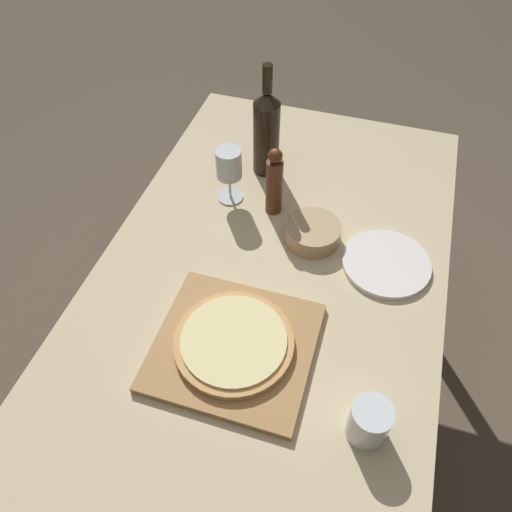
# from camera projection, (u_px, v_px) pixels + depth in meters

# --- Properties ---
(ground_plane) EXTENTS (12.00, 12.00, 0.00)m
(ground_plane) POSITION_uv_depth(u_px,v_px,m) (259.00, 420.00, 1.81)
(ground_plane) COLOR brown
(dining_table) EXTENTS (0.88, 1.66, 0.76)m
(dining_table) POSITION_uv_depth(u_px,v_px,m) (260.00, 316.00, 1.30)
(dining_table) COLOR #CCB78E
(dining_table) RESTS_ON ground_plane
(cutting_board) EXTENTS (0.35, 0.34, 0.02)m
(cutting_board) POSITION_uv_depth(u_px,v_px,m) (234.00, 346.00, 1.13)
(cutting_board) COLOR #A87A47
(cutting_board) RESTS_ON dining_table
(pizza) EXTENTS (0.27, 0.27, 0.02)m
(pizza) POSITION_uv_depth(u_px,v_px,m) (234.00, 342.00, 1.11)
(pizza) COLOR tan
(pizza) RESTS_ON cutting_board
(wine_bottle) EXTENTS (0.08, 0.08, 0.35)m
(wine_bottle) POSITION_uv_depth(u_px,v_px,m) (266.00, 132.00, 1.44)
(wine_bottle) COLOR black
(wine_bottle) RESTS_ON dining_table
(pepper_mill) EXTENTS (0.05, 0.05, 0.21)m
(pepper_mill) POSITION_uv_depth(u_px,v_px,m) (274.00, 183.00, 1.35)
(pepper_mill) COLOR #5B2D19
(pepper_mill) RESTS_ON dining_table
(wine_glass) EXTENTS (0.07, 0.07, 0.17)m
(wine_glass) POSITION_uv_depth(u_px,v_px,m) (229.00, 166.00, 1.38)
(wine_glass) COLOR silver
(wine_glass) RESTS_ON dining_table
(small_bowl) EXTENTS (0.15, 0.15, 0.05)m
(small_bowl) POSITION_uv_depth(u_px,v_px,m) (313.00, 233.00, 1.34)
(small_bowl) COLOR tan
(small_bowl) RESTS_ON dining_table
(drinking_tumbler) EXTENTS (0.08, 0.08, 0.10)m
(drinking_tumbler) POSITION_uv_depth(u_px,v_px,m) (369.00, 422.00, 0.98)
(drinking_tumbler) COLOR silver
(drinking_tumbler) RESTS_ON dining_table
(dinner_plate) EXTENTS (0.23, 0.23, 0.01)m
(dinner_plate) POSITION_uv_depth(u_px,v_px,m) (386.00, 263.00, 1.29)
(dinner_plate) COLOR white
(dinner_plate) RESTS_ON dining_table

